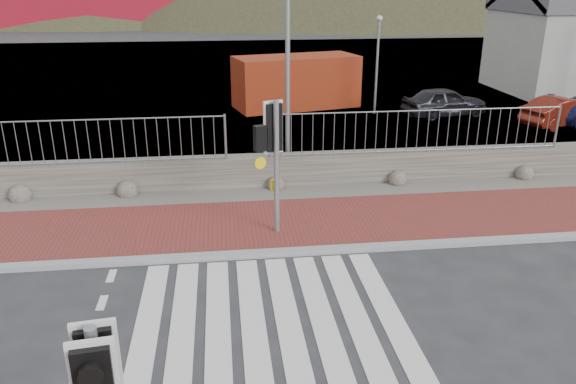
{
  "coord_description": "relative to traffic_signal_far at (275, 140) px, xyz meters",
  "views": [
    {
      "loc": [
        -0.7,
        -7.69,
        5.54
      ],
      "look_at": [
        0.61,
        3.0,
        1.44
      ],
      "focal_mm": 35.0,
      "sensor_mm": 36.0,
      "label": 1
    }
  ],
  "objects": [
    {
      "name": "ground",
      "position": [
        -0.44,
        -4.04,
        -2.26
      ],
      "size": [
        220.0,
        220.0,
        0.0
      ],
      "primitive_type": "plane",
      "color": "#28282B",
      "rests_on": "ground"
    },
    {
      "name": "sidewalk_far",
      "position": [
        -0.44,
        0.46,
        -2.22
      ],
      "size": [
        40.0,
        3.0,
        0.08
      ],
      "primitive_type": "cube",
      "color": "maroon",
      "rests_on": "ground"
    },
    {
      "name": "kerb_far",
      "position": [
        -0.44,
        -1.04,
        -2.21
      ],
      "size": [
        40.0,
        0.25,
        0.12
      ],
      "primitive_type": "cube",
      "color": "gray",
      "rests_on": "ground"
    },
    {
      "name": "zebra_crossing",
      "position": [
        -0.44,
        -4.04,
        -2.25
      ],
      "size": [
        4.62,
        5.6,
        0.01
      ],
      "color": "silver",
      "rests_on": "ground"
    },
    {
      "name": "gravel_strip",
      "position": [
        -0.44,
        2.46,
        -2.23
      ],
      "size": [
        40.0,
        1.5,
        0.06
      ],
      "primitive_type": "cube",
      "color": "#59544C",
      "rests_on": "ground"
    },
    {
      "name": "stone_wall",
      "position": [
        -0.44,
        3.26,
        -1.81
      ],
      "size": [
        40.0,
        0.6,
        0.9
      ],
      "primitive_type": "cube",
      "color": "#4C473E",
      "rests_on": "ground"
    },
    {
      "name": "railing",
      "position": [
        -0.44,
        3.11,
        -0.44
      ],
      "size": [
        18.07,
        0.07,
        1.22
      ],
      "color": "gray",
      "rests_on": "stone_wall"
    },
    {
      "name": "quay",
      "position": [
        -0.44,
        23.86,
        -2.26
      ],
      "size": [
        120.0,
        40.0,
        0.5
      ],
      "primitive_type": "cube",
      "color": "#4C4C4F",
      "rests_on": "ground"
    },
    {
      "name": "water",
      "position": [
        -0.44,
        58.86,
        -2.26
      ],
      "size": [
        220.0,
        50.0,
        0.05
      ],
      "primitive_type": "cube",
      "color": "#3F4C54",
      "rests_on": "ground"
    },
    {
      "name": "hills_backdrop",
      "position": [
        6.31,
        83.86,
        -25.31
      ],
      "size": [
        254.0,
        90.0,
        100.0
      ],
      "color": "#2C301D",
      "rests_on": "ground"
    },
    {
      "name": "traffic_signal_far",
      "position": [
        0.0,
        0.0,
        0.0
      ],
      "size": [
        0.77,
        0.46,
        3.12
      ],
      "rotation": [
        0.0,
        0.0,
        3.49
      ],
      "color": "gray",
      "rests_on": "ground"
    },
    {
      "name": "streetlight",
      "position": [
        0.9,
        4.11,
        2.06
      ],
      "size": [
        1.55,
        0.75,
        7.67
      ],
      "rotation": [
        0.0,
        0.0,
        0.39
      ],
      "color": "gray",
      "rests_on": "ground"
    },
    {
      "name": "shipping_container",
      "position": [
        2.34,
        13.66,
        -1.11
      ],
      "size": [
        5.89,
        3.55,
        2.29
      ],
      "primitive_type": "cube",
      "rotation": [
        0.0,
        0.0,
        0.24
      ],
      "color": "maroon",
      "rests_on": "ground"
    },
    {
      "name": "car_a",
      "position": [
        8.38,
        11.03,
        -1.64
      ],
      "size": [
        3.87,
        2.18,
        1.24
      ],
      "primitive_type": "imported",
      "rotation": [
        0.0,
        0.0,
        1.78
      ],
      "color": "black",
      "rests_on": "ground"
    },
    {
      "name": "car_b",
      "position": [
        12.42,
        8.83,
        -1.68
      ],
      "size": [
        3.74,
        2.28,
        1.16
      ],
      "primitive_type": "imported",
      "rotation": [
        0.0,
        0.0,
        1.89
      ],
      "color": "#5B170D",
      "rests_on": "ground"
    }
  ]
}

